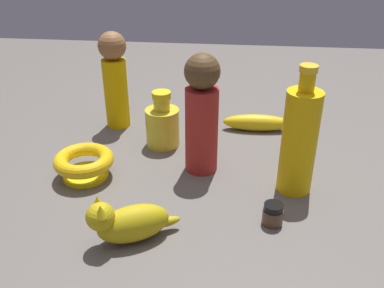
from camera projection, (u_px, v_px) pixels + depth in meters
ground at (192, 172)px, 0.90m from camera, size 2.00×2.00×0.00m
cat_figurine at (127, 222)px, 0.69m from camera, size 0.14×0.10×0.09m
banana at (257, 123)px, 1.06m from camera, size 0.17×0.04×0.04m
person_figure_adult at (202, 114)px, 0.85m from camera, size 0.09×0.09×0.25m
person_figure_child at (115, 78)px, 1.04m from camera, size 0.07×0.07×0.24m
nail_polish_jar at (273, 214)px, 0.74m from camera, size 0.04×0.04×0.04m
bowl at (84, 163)px, 0.86m from camera, size 0.12×0.12×0.05m
bottle_tall at (299, 140)px, 0.79m from camera, size 0.07×0.07×0.25m
bottle_short at (162, 125)px, 0.98m from camera, size 0.08×0.08×0.13m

